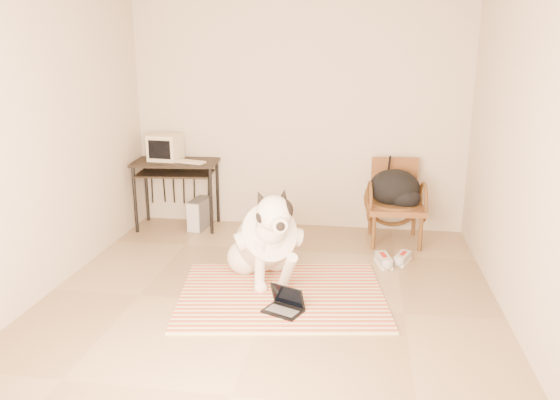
% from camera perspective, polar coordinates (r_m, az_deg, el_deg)
% --- Properties ---
extents(floor, '(4.50, 4.50, 0.00)m').
position_cam_1_polar(floor, '(4.84, -1.39, -10.81)').
color(floor, '#957C5B').
rests_on(floor, ground).
extents(wall_back, '(4.50, 0.00, 4.50)m').
position_cam_1_polar(wall_back, '(6.61, 1.91, 8.63)').
color(wall_back, beige).
rests_on(wall_back, floor).
extents(wall_front, '(4.50, 0.00, 4.50)m').
position_cam_1_polar(wall_front, '(2.30, -11.32, -5.17)').
color(wall_front, beige).
rests_on(wall_front, floor).
extents(wall_left, '(0.00, 4.50, 4.50)m').
position_cam_1_polar(wall_left, '(5.14, -24.13, 5.27)').
color(wall_left, beige).
rests_on(wall_left, floor).
extents(wall_right, '(0.00, 4.50, 4.50)m').
position_cam_1_polar(wall_right, '(4.52, 24.42, 3.97)').
color(wall_right, beige).
rests_on(wall_right, floor).
extents(rug, '(2.01, 1.65, 0.02)m').
position_cam_1_polar(rug, '(4.98, 0.17, -9.89)').
color(rug, '#DA412B').
rests_on(rug, floor).
extents(dog, '(0.83, 1.22, 1.01)m').
position_cam_1_polar(dog, '(5.15, -1.51, -4.31)').
color(dog, silver).
rests_on(dog, rug).
extents(laptop, '(0.37, 0.33, 0.22)m').
position_cam_1_polar(laptop, '(4.66, 0.50, -10.89)').
color(laptop, black).
rests_on(laptop, rug).
extents(computer_desk, '(1.05, 0.64, 0.84)m').
position_cam_1_polar(computer_desk, '(6.73, -10.83, 3.02)').
color(computer_desk, black).
rests_on(computer_desk, floor).
extents(crt_monitor, '(0.38, 0.36, 0.31)m').
position_cam_1_polar(crt_monitor, '(6.77, -11.90, 5.41)').
color(crt_monitor, beige).
rests_on(crt_monitor, computer_desk).
extents(desk_keyboard, '(0.38, 0.23, 0.02)m').
position_cam_1_polar(desk_keyboard, '(6.58, -9.35, 3.96)').
color(desk_keyboard, beige).
rests_on(desk_keyboard, computer_desk).
extents(pc_tower, '(0.22, 0.42, 0.37)m').
position_cam_1_polar(pc_tower, '(6.77, -8.41, -1.46)').
color(pc_tower, '#525355').
rests_on(pc_tower, floor).
extents(rattan_chair, '(0.65, 0.63, 0.93)m').
position_cam_1_polar(rattan_chair, '(6.34, 11.94, -0.13)').
color(rattan_chair, brown).
rests_on(rattan_chair, floor).
extents(backpack, '(0.57, 0.48, 0.42)m').
position_cam_1_polar(backpack, '(6.25, 12.05, 1.09)').
color(backpack, black).
rests_on(backpack, rattan_chair).
extents(sneaker_left, '(0.19, 0.32, 0.10)m').
position_cam_1_polar(sneaker_left, '(5.73, 10.77, -6.24)').
color(sneaker_left, white).
rests_on(sneaker_left, floor).
extents(sneaker_right, '(0.21, 0.30, 0.10)m').
position_cam_1_polar(sneaker_right, '(5.83, 12.68, -5.99)').
color(sneaker_right, white).
rests_on(sneaker_right, floor).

